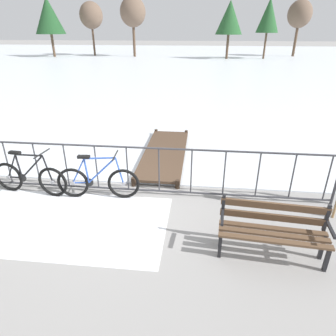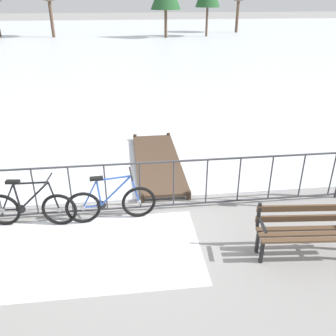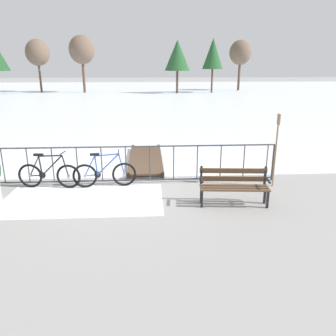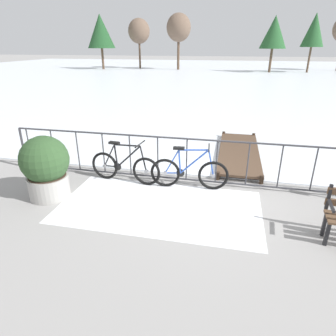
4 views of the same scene
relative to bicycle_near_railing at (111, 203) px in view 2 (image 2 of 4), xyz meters
name	(u,v)px [view 2 (image 2 of 4)]	position (x,y,z in m)	size (l,w,h in m)	color
ground_plane	(124,211)	(0.24, 0.27, -0.37)	(160.00, 160.00, 0.00)	gray
frozen_pond	(120,41)	(0.24, 28.67, -0.35)	(80.00, 56.00, 0.03)	silver
snow_patch	(85,252)	(-0.44, -0.93, -0.36)	(3.92, 2.06, 0.01)	white
railing_fence	(123,187)	(0.24, 0.27, 0.19)	(9.06, 0.06, 1.07)	#38383D
bicycle_near_railing	(111,203)	(0.00, 0.00, 0.00)	(1.71, 0.52, 0.97)	black
bicycle_second	(31,208)	(-1.48, 0.01, 0.00)	(1.71, 0.52, 0.97)	black
park_bench	(306,227)	(3.19, -1.37, 0.14)	(1.64, 0.62, 0.89)	brown
wooden_dock	(157,161)	(1.10, 2.31, -0.25)	(1.10, 3.59, 0.20)	#4C3828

